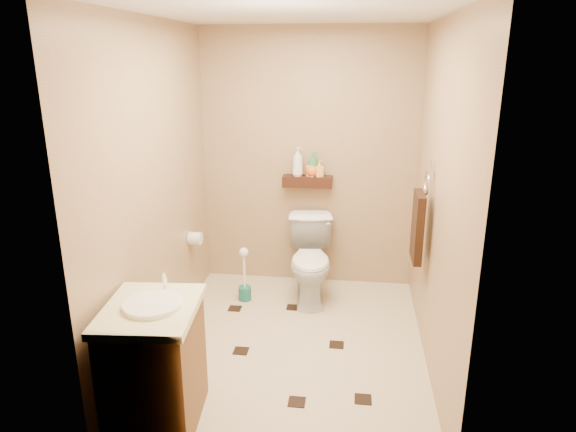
# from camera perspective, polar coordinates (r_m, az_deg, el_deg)

# --- Properties ---
(ground) EXTENTS (2.50, 2.50, 0.00)m
(ground) POSITION_cam_1_polar(r_m,az_deg,el_deg) (4.08, 0.43, -14.15)
(ground) COLOR #BFAB8C
(ground) RESTS_ON ground
(wall_back) EXTENTS (2.00, 0.04, 2.40)m
(wall_back) POSITION_cam_1_polar(r_m,az_deg,el_deg) (4.82, 2.29, 6.17)
(wall_back) COLOR #9E805A
(wall_back) RESTS_ON ground
(wall_front) EXTENTS (2.00, 0.04, 2.40)m
(wall_front) POSITION_cam_1_polar(r_m,az_deg,el_deg) (2.43, -3.11, -5.29)
(wall_front) COLOR #9E805A
(wall_front) RESTS_ON ground
(wall_left) EXTENTS (0.04, 2.50, 2.40)m
(wall_left) POSITION_cam_1_polar(r_m,az_deg,el_deg) (3.85, -14.48, 2.76)
(wall_left) COLOR #9E805A
(wall_left) RESTS_ON ground
(wall_right) EXTENTS (0.04, 2.50, 2.40)m
(wall_right) POSITION_cam_1_polar(r_m,az_deg,el_deg) (3.63, 16.37, 1.71)
(wall_right) COLOR #9E805A
(wall_right) RESTS_ON ground
(ceiling) EXTENTS (2.00, 2.50, 0.02)m
(ceiling) POSITION_cam_1_polar(r_m,az_deg,el_deg) (3.49, 0.53, 21.72)
(ceiling) COLOR silver
(ceiling) RESTS_ON wall_back
(wall_shelf) EXTENTS (0.46, 0.14, 0.10)m
(wall_shelf) POSITION_cam_1_polar(r_m,az_deg,el_deg) (4.78, 2.17, 3.87)
(wall_shelf) COLOR black
(wall_shelf) RESTS_ON wall_back
(floor_accents) EXTENTS (1.22, 1.40, 0.01)m
(floor_accents) POSITION_cam_1_polar(r_m,az_deg,el_deg) (4.05, 0.34, -14.38)
(floor_accents) COLOR black
(floor_accents) RESTS_ON ground
(toilet) EXTENTS (0.49, 0.76, 0.73)m
(toilet) POSITION_cam_1_polar(r_m,az_deg,el_deg) (4.65, 2.57, -4.98)
(toilet) COLOR white
(toilet) RESTS_ON ground
(vanity) EXTENTS (0.57, 0.68, 0.90)m
(vanity) POSITION_cam_1_polar(r_m,az_deg,el_deg) (3.25, -14.56, -15.58)
(vanity) COLOR brown
(vanity) RESTS_ON ground
(toilet_brush) EXTENTS (0.12, 0.12, 0.51)m
(toilet_brush) POSITION_cam_1_polar(r_m,az_deg,el_deg) (4.70, -4.85, -7.30)
(toilet_brush) COLOR #196658
(toilet_brush) RESTS_ON ground
(towel_ring) EXTENTS (0.12, 0.30, 0.76)m
(towel_ring) POSITION_cam_1_polar(r_m,az_deg,el_deg) (3.92, 14.28, -0.84)
(towel_ring) COLOR silver
(towel_ring) RESTS_ON wall_right
(toilet_paper) EXTENTS (0.12, 0.11, 0.12)m
(toilet_paper) POSITION_cam_1_polar(r_m,az_deg,el_deg) (4.59, -10.29, -2.45)
(toilet_paper) COLOR white
(toilet_paper) RESTS_ON wall_left
(bottle_a) EXTENTS (0.15, 0.15, 0.27)m
(bottle_a) POSITION_cam_1_polar(r_m,az_deg,el_deg) (4.75, 1.09, 6.06)
(bottle_a) COLOR silver
(bottle_a) RESTS_ON wall_shelf
(bottle_b) EXTENTS (0.10, 0.10, 0.16)m
(bottle_b) POSITION_cam_1_polar(r_m,az_deg,el_deg) (4.74, 2.65, 5.36)
(bottle_b) COLOR #FFAE35
(bottle_b) RESTS_ON wall_shelf
(bottle_c) EXTENTS (0.16, 0.16, 0.16)m
(bottle_c) POSITION_cam_1_polar(r_m,az_deg,el_deg) (4.74, 2.75, 5.37)
(bottle_c) COLOR orange
(bottle_c) RESTS_ON wall_shelf
(bottle_d) EXTENTS (0.10, 0.10, 0.23)m
(bottle_d) POSITION_cam_1_polar(r_m,az_deg,el_deg) (4.74, 2.77, 5.79)
(bottle_d) COLOR #2E8A42
(bottle_d) RESTS_ON wall_shelf
(bottle_e) EXTENTS (0.09, 0.09, 0.15)m
(bottle_e) POSITION_cam_1_polar(r_m,az_deg,el_deg) (4.74, 3.48, 5.30)
(bottle_e) COLOR #F3AA51
(bottle_e) RESTS_ON wall_shelf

